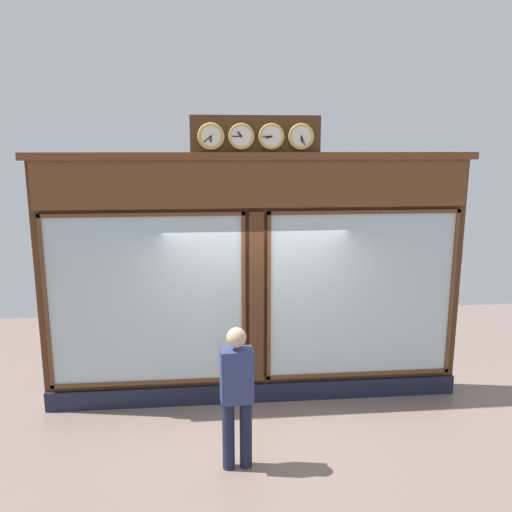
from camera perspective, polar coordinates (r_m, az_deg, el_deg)
name	(u,v)px	position (r m, az deg, el deg)	size (l,w,h in m)	color
shop_facade	(255,279)	(7.39, -0.09, -2.51)	(6.02, 0.42, 4.02)	#4C2B16
pedestrian	(237,392)	(6.08, -2.09, -14.55)	(0.38, 0.25, 1.69)	#191E38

